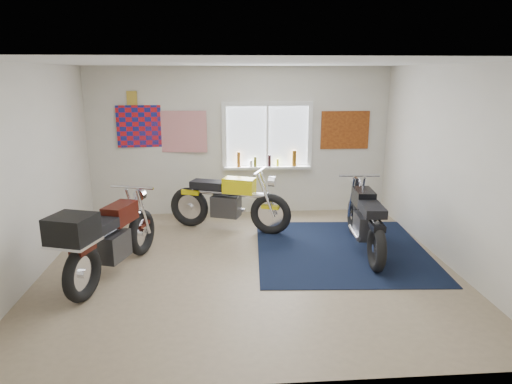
{
  "coord_description": "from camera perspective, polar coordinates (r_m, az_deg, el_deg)",
  "views": [
    {
      "loc": [
        -0.34,
        -5.84,
        2.58
      ],
      "look_at": [
        0.14,
        0.4,
        0.94
      ],
      "focal_mm": 32.0,
      "sensor_mm": 36.0,
      "label": 1
    }
  ],
  "objects": [
    {
      "name": "ground",
      "position": [
        6.39,
        -0.96,
        -9.13
      ],
      "size": [
        5.5,
        5.5,
        0.0
      ],
      "primitive_type": "plane",
      "color": "#9E896B",
      "rests_on": "ground"
    },
    {
      "name": "room_shell",
      "position": [
        5.92,
        -1.03,
        5.54
      ],
      "size": [
        5.5,
        5.5,
        5.5
      ],
      "color": "white",
      "rests_on": "ground"
    },
    {
      "name": "navy_rug",
      "position": [
        7.02,
        10.61,
        -7.11
      ],
      "size": [
        2.66,
        2.75,
        0.01
      ],
      "primitive_type": "cube",
      "rotation": [
        0.0,
        0.0,
        -0.06
      ],
      "color": "black",
      "rests_on": "ground"
    },
    {
      "name": "window_assembly",
      "position": [
        8.44,
        1.42,
        6.42
      ],
      "size": [
        1.66,
        0.17,
        1.26
      ],
      "color": "white",
      "rests_on": "room_shell"
    },
    {
      "name": "oil_bottles",
      "position": [
        8.43,
        1.77,
        4.04
      ],
      "size": [
        1.11,
        0.09,
        0.3
      ],
      "color": "#8B4D14",
      "rests_on": "window_assembly"
    },
    {
      "name": "flag_display",
      "position": [
        8.48,
        -15.25,
        11.27
      ],
      "size": [
        1.6,
        0.1,
        1.17
      ],
      "color": "red",
      "rests_on": "room_shell"
    },
    {
      "name": "triumph_poster",
      "position": [
        8.69,
        11.06,
        7.6
      ],
      "size": [
        0.9,
        0.03,
        0.7
      ],
      "primitive_type": "cube",
      "color": "#A54C14",
      "rests_on": "room_shell"
    },
    {
      "name": "yellow_triumph",
      "position": [
        7.64,
        -3.48,
        -1.35
      ],
      "size": [
        2.05,
        0.93,
        1.08
      ],
      "rotation": [
        0.0,
        0.0,
        -0.36
      ],
      "color": "black",
      "rests_on": "ground"
    },
    {
      "name": "black_chrome_bike",
      "position": [
        6.91,
        13.47,
        -3.58
      ],
      "size": [
        0.63,
        2.06,
        1.06
      ],
      "rotation": [
        0.0,
        0.0,
        1.49
      ],
      "color": "black",
      "rests_on": "navy_rug"
    },
    {
      "name": "maroon_tourer",
      "position": [
        6.06,
        -18.17,
        -5.56
      ],
      "size": [
        1.02,
        2.09,
        1.08
      ],
      "rotation": [
        0.0,
        0.0,
        1.26
      ],
      "color": "black",
      "rests_on": "ground"
    }
  ]
}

